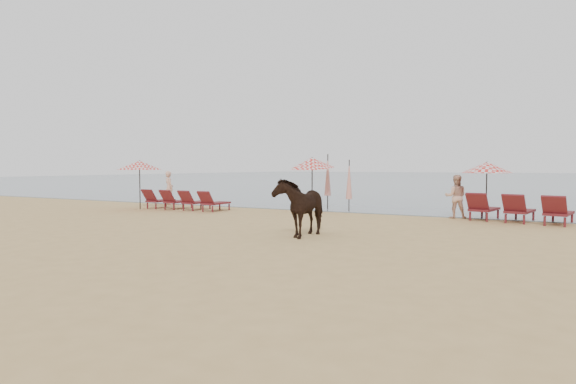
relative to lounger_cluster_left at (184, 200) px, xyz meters
The scene contains 12 objects.
ground 10.42m from the lounger_cluster_left, 49.33° to the right, with size 120.00×120.00×0.00m, color tan.
sea 72.42m from the lounger_cluster_left, 84.62° to the left, with size 160.00×140.00×0.06m, color #51606B.
lounger_cluster_left is the anchor object (origin of this frame).
lounger_cluster_right 13.45m from the lounger_cluster_left, ahead, with size 3.38×2.37×0.68m.
umbrella_open_left_a 2.62m from the lounger_cluster_left, 161.39° to the right, with size 1.94×1.94×2.21m.
umbrella_open_left_b 5.93m from the lounger_cluster_left, 22.73° to the left, with size 1.89×1.93×2.41m.
umbrella_open_right 12.53m from the lounger_cluster_left, ahead, with size 1.72×1.72×2.10m.
umbrella_closed_left 6.54m from the lounger_cluster_left, 32.10° to the left, with size 0.30×0.30×2.49m.
umbrella_closed_right 7.34m from the lounger_cluster_left, 21.01° to the left, with size 0.27×0.27×2.22m.
cow 9.44m from the lounger_cluster_left, 30.04° to the right, with size 0.87×1.92×1.62m, color black.
beachgoer_left 3.21m from the lounger_cluster_left, 143.83° to the left, with size 0.62×0.41×1.70m, color #E2A68D.
beachgoer_right_a 11.43m from the lounger_cluster_left, 10.29° to the left, with size 0.79×0.61×1.62m, color #D9A388.
Camera 1 is at (7.34, -8.74, 1.93)m, focal length 30.00 mm.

